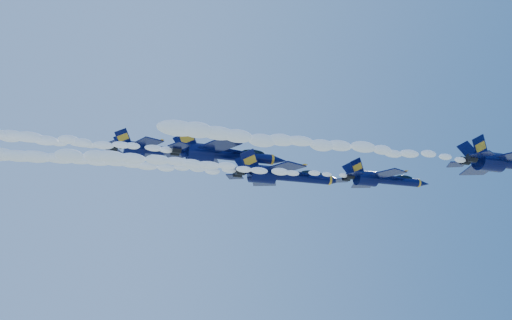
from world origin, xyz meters
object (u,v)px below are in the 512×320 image
object	(u,v)px
jet_lead	(509,163)
jet_fourth	(224,154)
jet_second	(383,179)
jet_fifth	(154,150)
jet_third	(284,175)

from	to	relation	value
jet_lead	jet_fourth	xyz separation A→B (m)	(-34.05, 25.33, 5.28)
jet_second	jet_fourth	bearing A→B (deg)	152.31
jet_lead	jet_fifth	distance (m)	55.81
jet_third	jet_fourth	xyz separation A→B (m)	(-9.05, 4.14, 3.90)
jet_second	jet_third	size ratio (longest dim) A/B	0.80
jet_second	jet_third	distance (m)	15.58
jet_fourth	jet_fifth	size ratio (longest dim) A/B	1.21
jet_lead	jet_second	bearing A→B (deg)	130.45
jet_third	jet_fifth	size ratio (longest dim) A/B	1.16
jet_lead	jet_fifth	bearing A→B (deg)	143.84
jet_third	jet_fifth	world-z (taller)	jet_fifth
jet_third	jet_lead	bearing A→B (deg)	-40.29
jet_fifth	jet_fourth	bearing A→B (deg)	-34.56
jet_lead	jet_fifth	world-z (taller)	jet_fifth
jet_third	jet_fourth	size ratio (longest dim) A/B	0.95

